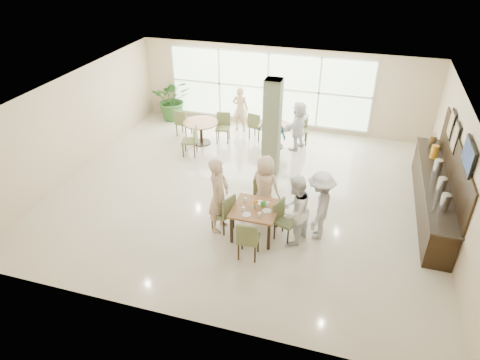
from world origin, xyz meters
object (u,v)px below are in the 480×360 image
(round_table_left, at_px, (201,127))
(main_table, at_px, (255,211))
(adult_b, at_px, (298,126))
(teen_left, at_px, (219,196))
(teen_right, at_px, (295,211))
(adult_a, at_px, (272,134))
(teen_far, at_px, (265,187))
(teen_standing, at_px, (320,206))
(adult_standing, at_px, (240,109))
(round_table_right, at_px, (274,131))
(buffet_counter, at_px, (434,192))
(potted_plant, at_px, (173,99))

(round_table_left, bearing_deg, main_table, -54.99)
(adult_b, bearing_deg, teen_left, 8.79)
(teen_right, bearing_deg, adult_a, -141.70)
(teen_far, bearing_deg, main_table, 106.30)
(teen_left, bearing_deg, teen_standing, -75.90)
(teen_far, height_order, teen_standing, teen_standing)
(round_table_left, xyz_separation_m, teen_left, (2.08, -4.19, 0.34))
(adult_standing, bearing_deg, teen_far, 118.59)
(teen_right, bearing_deg, main_table, -70.92)
(adult_a, bearing_deg, teen_standing, -36.84)
(round_table_right, height_order, adult_a, adult_a)
(buffet_counter, relative_size, teen_standing, 2.80)
(potted_plant, bearing_deg, round_table_right, -16.52)
(teen_right, distance_m, adult_a, 3.96)
(buffet_counter, bearing_deg, adult_a, 161.36)
(round_table_right, bearing_deg, teen_far, -80.93)
(adult_a, bearing_deg, potted_plant, 177.32)
(buffet_counter, relative_size, teen_right, 2.78)
(adult_standing, bearing_deg, teen_standing, 128.60)
(potted_plant, bearing_deg, adult_a, -26.64)
(teen_standing, bearing_deg, adult_b, -161.59)
(round_table_right, xyz_separation_m, adult_a, (0.10, -0.88, 0.28))
(buffet_counter, bearing_deg, adult_b, 146.90)
(round_table_right, relative_size, potted_plant, 0.68)
(round_table_right, relative_size, adult_standing, 0.67)
(round_table_left, relative_size, round_table_right, 1.08)
(teen_far, height_order, adult_standing, teen_far)
(round_table_left, relative_size, potted_plant, 0.73)
(round_table_right, bearing_deg, potted_plant, 163.48)
(teen_right, height_order, teen_standing, teen_right)
(adult_standing, bearing_deg, potted_plant, -0.74)
(main_table, distance_m, adult_a, 3.76)
(main_table, relative_size, buffet_counter, 0.22)
(main_table, bearing_deg, adult_standing, 109.89)
(teen_standing, bearing_deg, adult_standing, -144.21)
(teen_standing, bearing_deg, potted_plant, -129.58)
(potted_plant, distance_m, teen_standing, 8.11)
(main_table, relative_size, round_table_left, 0.90)
(buffet_counter, bearing_deg, teen_standing, -144.62)
(teen_right, bearing_deg, adult_standing, -134.37)
(round_table_left, relative_size, adult_standing, 0.72)
(teen_right, distance_m, adult_standing, 6.23)
(adult_a, bearing_deg, adult_b, 81.49)
(teen_far, bearing_deg, teen_right, 152.98)
(round_table_left, height_order, teen_standing, teen_standing)
(buffet_counter, distance_m, adult_standing, 6.85)
(buffet_counter, distance_m, teen_right, 3.81)
(round_table_left, height_order, adult_a, adult_a)
(round_table_left, distance_m, adult_b, 3.14)
(main_table, relative_size, teen_right, 0.60)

